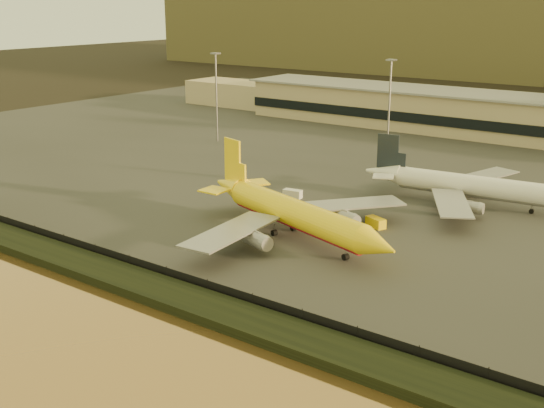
{
  "coord_description": "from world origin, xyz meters",
  "views": [
    {
      "loc": [
        69.66,
        -78.51,
        40.15
      ],
      "look_at": [
        2.76,
        12.0,
        6.21
      ],
      "focal_mm": 45.0,
      "sensor_mm": 36.0,
      "label": 1
    }
  ],
  "objects": [
    {
      "name": "perimeter_fence",
      "position": [
        0.0,
        -13.0,
        1.3
      ],
      "size": [
        300.0,
        0.05,
        2.2
      ],
      "primitive_type": "cube",
      "color": "black",
      "rests_on": "tarmac"
    },
    {
      "name": "terminal_building",
      "position": [
        -14.52,
        125.55,
        6.25
      ],
      "size": [
        202.0,
        25.0,
        12.6
      ],
      "color": "tan",
      "rests_on": "tarmac"
    },
    {
      "name": "ground",
      "position": [
        0.0,
        0.0,
        0.0
      ],
      "size": [
        900.0,
        900.0,
        0.0
      ],
      "primitive_type": "plane",
      "color": "black",
      "rests_on": "ground"
    },
    {
      "name": "tarmac",
      "position": [
        0.0,
        95.0,
        0.1
      ],
      "size": [
        320.0,
        220.0,
        0.2
      ],
      "primitive_type": "cube",
      "color": "#2D2D2D",
      "rests_on": "ground"
    },
    {
      "name": "apron_light_masts",
      "position": [
        15.0,
        75.0,
        15.7
      ],
      "size": [
        152.2,
        12.2,
        25.4
      ],
      "color": "slate",
      "rests_on": "tarmac"
    },
    {
      "name": "embankment",
      "position": [
        0.0,
        -17.0,
        0.7
      ],
      "size": [
        320.0,
        7.0,
        1.4
      ],
      "primitive_type": "cube",
      "color": "black",
      "rests_on": "ground"
    },
    {
      "name": "gse_vehicle_yellow",
      "position": [
        14.8,
        27.57,
        1.09
      ],
      "size": [
        4.35,
        3.23,
        1.79
      ],
      "primitive_type": "cube",
      "rotation": [
        0.0,
        0.0,
        -0.41
      ],
      "color": "yellow",
      "rests_on": "tarmac"
    },
    {
      "name": "gse_vehicle_white",
      "position": [
        -8.31,
        34.24,
        1.07
      ],
      "size": [
        4.1,
        2.31,
        1.74
      ],
      "primitive_type": "cube",
      "rotation": [
        0.0,
        0.0,
        0.15
      ],
      "color": "white",
      "rests_on": "tarmac"
    },
    {
      "name": "white_narrowbody_jet",
      "position": [
        22.85,
        51.49,
        4.0
      ],
      "size": [
        44.32,
        42.99,
        12.73
      ],
      "rotation": [
        0.0,
        0.0,
        0.11
      ],
      "color": "white",
      "rests_on": "tarmac"
    },
    {
      "name": "dhl_cargo_jet",
      "position": [
        5.79,
        14.07,
        4.5
      ],
      "size": [
        47.27,
        45.14,
        14.39
      ],
      "rotation": [
        0.0,
        0.0,
        -0.3
      ],
      "color": "yellow",
      "rests_on": "tarmac"
    }
  ]
}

